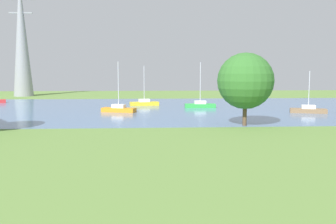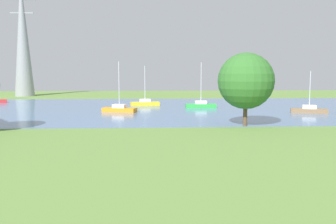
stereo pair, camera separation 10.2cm
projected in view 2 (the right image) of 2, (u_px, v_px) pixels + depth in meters
The scene contains 8 objects.
ground_plane at pixel (145, 143), 30.14m from camera, with size 160.00×160.00×0.00m, color olive.
water_surface at pixel (146, 108), 57.93m from camera, with size 140.00×40.00×0.02m, color #5274A0.
sailboat_yellow at pixel (145, 103), 62.54m from camera, with size 4.98×2.29×6.61m.
sailboat_green at pixel (201, 105), 58.86m from camera, with size 4.84×1.64×7.09m.
sailboat_brown at pixel (309, 110), 51.34m from camera, with size 5.03×2.93×5.76m.
sailboat_orange at pixel (119, 109), 52.54m from camera, with size 5.03×3.00×7.07m.
tree_east_near at pixel (246, 81), 39.11m from camera, with size 5.92×5.92×7.70m.
electricity_pylon at pixel (23, 36), 85.07m from camera, with size 6.40×4.40×27.34m.
Camera 2 is at (0.18, -7.75, 5.78)m, focal length 39.92 mm.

